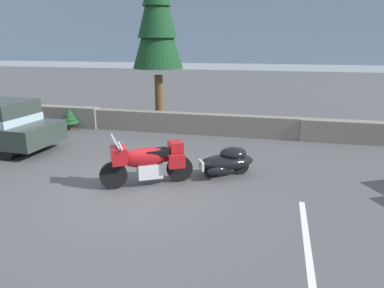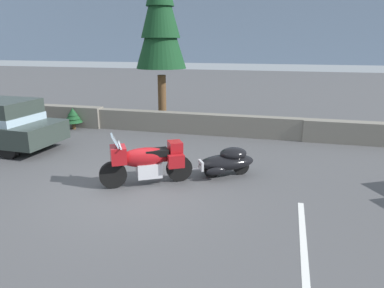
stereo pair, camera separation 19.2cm
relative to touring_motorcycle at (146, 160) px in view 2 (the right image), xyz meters
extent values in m
plane|color=#4C4C4F|center=(-0.13, -0.48, -0.62)|extent=(80.00, 80.00, 0.00)
cube|color=slate|center=(-8.13, 5.31, -0.20)|extent=(8.00, 0.52, 0.85)
cube|color=slate|center=(-0.13, 5.39, -0.23)|extent=(8.00, 0.45, 0.79)
cube|color=#7F93AD|center=(-0.13, 95.34, 7.38)|extent=(240.00, 80.00, 16.00)
cylinder|color=black|center=(-0.70, -0.42, -0.29)|extent=(0.64, 0.46, 0.66)
cylinder|color=black|center=(0.71, 0.43, -0.29)|extent=(0.64, 0.46, 0.66)
cube|color=silver|center=(0.05, 0.03, -0.24)|extent=(0.74, 0.69, 0.36)
ellipsoid|color=maroon|center=(-0.04, -0.02, 0.09)|extent=(1.26, 0.99, 0.48)
cube|color=maroon|center=(-0.57, -0.34, 0.21)|extent=(0.58, 0.63, 0.40)
cube|color=#9EB7C6|center=(-0.62, -0.37, 0.54)|extent=(0.39, 0.47, 0.34)
cube|color=black|center=(0.22, 0.13, 0.19)|extent=(0.67, 0.60, 0.16)
cube|color=maroon|center=(0.63, 0.38, 0.29)|extent=(0.48, 0.51, 0.28)
cube|color=maroon|center=(0.74, 0.09, 0.01)|extent=(0.43, 0.34, 0.32)
cube|color=maroon|center=(0.43, 0.61, 0.01)|extent=(0.43, 0.34, 0.32)
cylinder|color=silver|center=(-0.53, -0.32, 0.44)|extent=(0.39, 0.62, 0.04)
cylinder|color=silver|center=(-0.66, -0.39, -0.04)|extent=(0.25, 0.19, 0.54)
cylinder|color=black|center=(1.46, 0.88, -0.40)|extent=(0.43, 0.31, 0.44)
cylinder|color=black|center=(2.17, 1.30, -0.40)|extent=(0.43, 0.31, 0.44)
ellipsoid|color=black|center=(1.82, 1.09, -0.24)|extent=(1.64, 1.35, 0.40)
ellipsoid|color=black|center=(1.97, 1.18, -0.02)|extent=(0.91, 0.85, 0.32)
cube|color=silver|center=(1.21, 0.72, -0.26)|extent=(0.22, 0.31, 0.24)
ellipsoid|color=black|center=(1.63, 0.60, -0.34)|extent=(0.52, 0.39, 0.20)
ellipsoid|color=black|center=(1.30, 1.15, -0.34)|extent=(0.52, 0.39, 0.20)
cylinder|color=silver|center=(0.87, 0.52, -0.35)|extent=(0.63, 0.40, 0.05)
cylinder|color=black|center=(-4.83, 0.86, -0.28)|extent=(0.69, 0.25, 0.68)
cylinder|color=black|center=(-4.75, 2.52, -0.28)|extent=(0.69, 0.25, 0.68)
cylinder|color=brown|center=(-1.90, 6.60, 0.43)|extent=(0.35, 0.35, 2.11)
cone|color=#143D1E|center=(-1.90, 6.60, 3.43)|extent=(2.07, 2.07, 3.34)
cone|color=#143D1E|center=(-1.90, 6.60, 4.44)|extent=(1.60, 1.60, 2.92)
cylinder|color=brown|center=(-5.11, 4.81, -0.50)|extent=(0.15, 0.15, 0.25)
cone|color=#194723|center=(-5.11, 4.81, -0.14)|extent=(0.74, 0.74, 0.40)
cone|color=#194723|center=(-5.11, 4.81, -0.02)|extent=(0.57, 0.57, 0.35)
cone|color=#194723|center=(-5.11, 4.81, 0.10)|extent=(0.41, 0.41, 0.30)
cube|color=silver|center=(3.69, -1.98, -0.62)|extent=(0.12, 3.60, 0.01)
camera|label=1|loc=(3.03, -7.85, 2.78)|focal=33.56mm
camera|label=2|loc=(3.22, -7.80, 2.78)|focal=33.56mm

